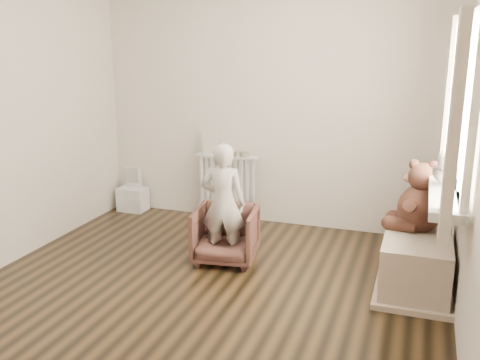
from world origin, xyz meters
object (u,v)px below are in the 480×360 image
(radiator, at_px, (227,185))
(child, at_px, (223,204))
(armchair, at_px, (226,235))
(teddy_bear, at_px, (421,201))
(toy_vanity, at_px, (132,187))
(toy_bench, at_px, (416,263))
(plush_cat, at_px, (446,170))

(radiator, relative_size, child, 0.68)
(armchair, bearing_deg, teddy_bear, -4.18)
(toy_vanity, bearing_deg, armchair, -33.61)
(toy_vanity, xyz_separation_m, teddy_bear, (3.07, -0.89, 0.40))
(teddy_bear, bearing_deg, radiator, 161.26)
(teddy_bear, bearing_deg, toy_vanity, 170.41)
(toy_vanity, height_order, toy_bench, toy_vanity)
(plush_cat, bearing_deg, toy_bench, 142.98)
(armchair, xyz_separation_m, child, (0.00, -0.05, 0.30))
(teddy_bear, relative_size, plush_cat, 1.92)
(child, height_order, teddy_bear, child)
(armchair, bearing_deg, child, -98.08)
(radiator, height_order, toy_bench, radiator)
(teddy_bear, bearing_deg, plush_cat, -58.51)
(toy_bench, height_order, plush_cat, plush_cat)
(armchair, relative_size, teddy_bear, 0.98)
(radiator, height_order, child, child)
(child, bearing_deg, toy_vanity, -42.99)
(radiator, distance_m, toy_bench, 2.20)
(toy_bench, bearing_deg, toy_vanity, 162.30)
(toy_vanity, distance_m, teddy_bear, 3.22)
(teddy_bear, bearing_deg, child, -167.73)
(toy_vanity, height_order, teddy_bear, teddy_bear)
(radiator, bearing_deg, child, -70.86)
(child, xyz_separation_m, toy_bench, (1.57, 0.07, -0.34))
(toy_bench, distance_m, plush_cat, 0.84)
(toy_vanity, distance_m, child, 1.85)
(armchair, bearing_deg, plush_cat, -14.79)
(toy_vanity, xyz_separation_m, plush_cat, (3.21, -1.20, 0.72))
(radiator, xyz_separation_m, teddy_bear, (1.94, -0.92, 0.28))
(radiator, bearing_deg, armchair, -70.00)
(toy_vanity, distance_m, toy_bench, 3.22)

